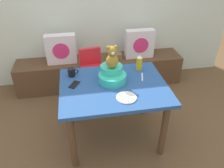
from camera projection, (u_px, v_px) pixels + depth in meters
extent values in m
plane|color=brown|center=(113.00, 135.00, 2.76)|extent=(8.00, 8.00, 0.00)
cube|color=brown|center=(100.00, 72.00, 3.62)|extent=(2.60, 0.44, 0.46)
cube|color=silver|center=(61.00, 49.00, 3.27)|extent=(0.44, 0.14, 0.44)
cylinder|color=#E02D72|center=(61.00, 51.00, 3.21)|extent=(0.24, 0.01, 0.24)
cube|color=silver|center=(139.00, 44.00, 3.45)|extent=(0.44, 0.14, 0.44)
cylinder|color=#E02D72|center=(141.00, 46.00, 3.38)|extent=(0.24, 0.01, 0.24)
cube|color=#7D6244|center=(115.00, 56.00, 3.51)|extent=(0.20, 0.14, 0.08)
cube|color=#264C8C|center=(114.00, 87.00, 2.36)|extent=(1.13, 0.89, 0.04)
cylinder|color=brown|center=(73.00, 142.00, 2.20)|extent=(0.07, 0.07, 0.70)
cylinder|color=brown|center=(164.00, 130.00, 2.34)|extent=(0.07, 0.07, 0.70)
cylinder|color=brown|center=(71.00, 99.00, 2.79)|extent=(0.07, 0.07, 0.70)
cylinder|color=brown|center=(144.00, 92.00, 2.93)|extent=(0.07, 0.07, 0.70)
cylinder|color=red|center=(93.00, 71.00, 3.07)|extent=(0.34, 0.34, 0.10)
cube|color=red|center=(90.00, 56.00, 3.10)|extent=(0.30, 0.09, 0.24)
cube|color=white|center=(96.00, 73.00, 2.89)|extent=(0.32, 0.24, 0.02)
cylinder|color=silver|center=(85.00, 94.00, 3.09)|extent=(0.03, 0.03, 0.46)
cylinder|color=silver|center=(105.00, 92.00, 3.13)|extent=(0.03, 0.03, 0.46)
cylinder|color=silver|center=(83.00, 84.00, 3.32)|extent=(0.03, 0.03, 0.46)
cylinder|color=silver|center=(102.00, 82.00, 3.36)|extent=(0.03, 0.03, 0.46)
cylinder|color=#33C0A7|center=(112.00, 78.00, 2.39)|extent=(0.30, 0.30, 0.09)
cylinder|color=#33C0A7|center=(111.00, 69.00, 2.40)|extent=(0.24, 0.24, 0.07)
ellipsoid|color=olive|center=(112.00, 61.00, 2.30)|extent=(0.13, 0.11, 0.15)
sphere|color=olive|center=(112.00, 51.00, 2.24)|extent=(0.10, 0.10, 0.10)
sphere|color=beige|center=(113.00, 53.00, 2.21)|extent=(0.04, 0.04, 0.04)
sphere|color=olive|center=(108.00, 48.00, 2.21)|extent=(0.04, 0.04, 0.04)
sphere|color=olive|center=(116.00, 47.00, 2.23)|extent=(0.04, 0.04, 0.04)
cylinder|color=gold|center=(139.00, 64.00, 2.60)|extent=(0.07, 0.07, 0.15)
cone|color=white|center=(140.00, 56.00, 2.55)|extent=(0.06, 0.06, 0.03)
cylinder|color=black|center=(71.00, 72.00, 2.49)|extent=(0.08, 0.08, 0.09)
torus|color=black|center=(76.00, 71.00, 2.49)|extent=(0.06, 0.01, 0.06)
cylinder|color=white|center=(126.00, 98.00, 2.16)|extent=(0.20, 0.20, 0.01)
cube|color=black|center=(74.00, 85.00, 2.35)|extent=(0.13, 0.16, 0.01)
cube|color=silver|center=(142.00, 77.00, 2.49)|extent=(0.06, 0.17, 0.01)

